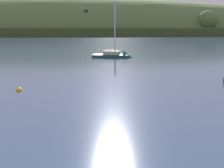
{
  "coord_description": "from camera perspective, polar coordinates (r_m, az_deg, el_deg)",
  "views": [
    {
      "loc": [
        -12.13,
        3.34,
        7.32
      ],
      "look_at": [
        -7.86,
        35.02,
        1.75
      ],
      "focal_mm": 54.44,
      "sensor_mm": 36.0,
      "label": 1
    }
  ],
  "objects": [
    {
      "name": "far_shoreline_hill",
      "position": [
        269.36,
        -6.98,
        8.31
      ],
      "size": [
        565.31,
        127.75,
        56.09
      ],
      "rotation": [
        0.0,
        0.0,
        -0.04
      ],
      "color": "#3C4E24",
      "rests_on": "ground"
    },
    {
      "name": "dockside_crane",
      "position": [
        237.28,
        -4.67,
        10.19
      ],
      "size": [
        7.12,
        13.69,
        17.85
      ],
      "rotation": [
        0.0,
        0.0,
        1.98
      ],
      "color": "#4C4C51",
      "rests_on": "ground"
    },
    {
      "name": "sailboat_far_left",
      "position": [
        77.28,
        0.69,
        4.63
      ],
      "size": [
        9.63,
        5.92,
        14.96
      ],
      "rotation": [
        0.0,
        0.0,
        5.98
      ],
      "color": "#0F564C",
      "rests_on": "ground"
    },
    {
      "name": "mooring_buoy_off_fishing_boat",
      "position": [
        39.69,
        -15.32,
        -1.1
      ],
      "size": [
        0.73,
        0.73,
        0.81
      ],
      "color": "yellow",
      "rests_on": "ground"
    }
  ]
}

